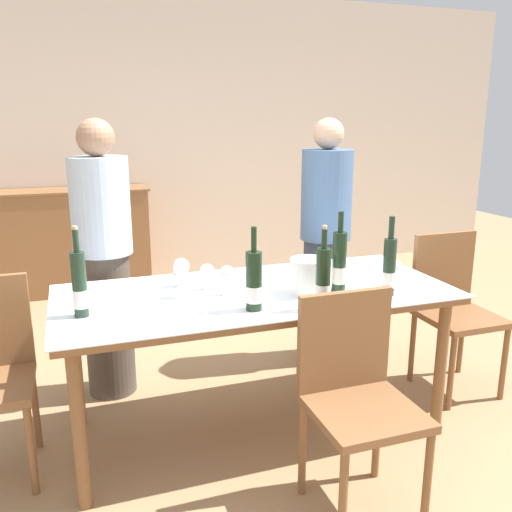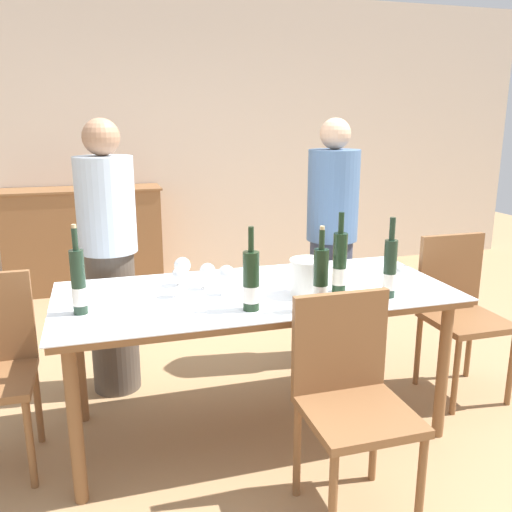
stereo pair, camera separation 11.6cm
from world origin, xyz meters
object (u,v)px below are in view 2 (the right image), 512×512
(chair_right_end, at_px, (459,304))
(person_guest_left, at_px, (331,244))
(dining_table, at_px, (256,304))
(wine_glass_2, at_px, (208,272))
(wine_bottle_1, at_px, (390,269))
(wine_bottle_2, at_px, (79,283))
(wine_bottle_4, at_px, (340,264))
(wine_glass_4, at_px, (182,266))
(wine_glass_3, at_px, (227,274))
(wine_bottle_0, at_px, (321,282))
(wine_glass_0, at_px, (397,271))
(wine_bottle_3, at_px, (251,282))
(chair_near_front, at_px, (350,389))
(person_host, at_px, (110,260))
(sideboard_cabinet, at_px, (85,239))
(ice_bucket, at_px, (309,276))
(wine_glass_1, at_px, (180,276))

(chair_right_end, relative_size, person_guest_left, 0.58)
(dining_table, bearing_deg, wine_glass_2, 156.85)
(wine_bottle_1, bearing_deg, wine_bottle_2, 172.73)
(dining_table, xyz_separation_m, wine_bottle_4, (0.39, -0.14, 0.22))
(wine_glass_2, bearing_deg, chair_right_end, -0.39)
(wine_glass_4, distance_m, chair_right_end, 1.65)
(wine_glass_3, bearing_deg, wine_bottle_4, -12.66)
(wine_bottle_0, distance_m, person_guest_left, 1.18)
(wine_bottle_4, distance_m, wine_glass_0, 0.29)
(wine_bottle_3, bearing_deg, wine_glass_2, 109.56)
(chair_near_front, bearing_deg, wine_glass_3, 118.79)
(wine_bottle_4, bearing_deg, person_host, 143.15)
(dining_table, bearing_deg, chair_right_end, 3.87)
(dining_table, bearing_deg, wine_bottle_1, -25.02)
(chair_right_end, bearing_deg, sideboard_cabinet, 128.39)
(wine_glass_4, relative_size, chair_right_end, 0.16)
(wine_bottle_4, bearing_deg, sideboard_cabinet, 113.25)
(sideboard_cabinet, xyz_separation_m, dining_table, (0.88, -2.81, 0.21))
(ice_bucket, height_order, wine_bottle_0, wine_bottle_0)
(person_guest_left, bearing_deg, wine_glass_4, -154.71)
(wine_bottle_3, bearing_deg, wine_glass_0, 4.47)
(wine_bottle_0, xyz_separation_m, wine_glass_3, (-0.35, 0.34, -0.03))
(wine_glass_1, xyz_separation_m, wine_glass_4, (0.04, 0.18, -0.00))
(wine_bottle_1, height_order, wine_glass_1, wine_bottle_1)
(wine_bottle_2, relative_size, wine_glass_0, 2.71)
(wine_glass_4, relative_size, person_host, 0.09)
(chair_right_end, bearing_deg, wine_bottle_0, -157.78)
(wine_bottle_4, bearing_deg, dining_table, 160.45)
(wine_glass_4, bearing_deg, ice_bucket, -29.86)
(chair_right_end, height_order, chair_near_front, chair_right_end)
(wine_bottle_2, height_order, wine_glass_1, wine_bottle_2)
(wine_glass_0, distance_m, person_host, 1.62)
(wine_glass_1, bearing_deg, person_host, 115.47)
(wine_bottle_0, bearing_deg, wine_glass_4, 134.04)
(wine_glass_2, bearing_deg, wine_glass_3, -57.59)
(wine_bottle_2, xyz_separation_m, wine_glass_3, (0.68, 0.08, -0.04))
(chair_right_end, height_order, person_guest_left, person_guest_left)
(sideboard_cabinet, distance_m, wine_glass_1, 2.86)
(dining_table, distance_m, wine_glass_2, 0.29)
(wine_glass_2, xyz_separation_m, wine_glass_4, (-0.11, 0.10, 0.01))
(wine_bottle_3, bearing_deg, wine_glass_3, 102.75)
(person_guest_left, bearing_deg, chair_near_front, -110.86)
(ice_bucket, height_order, wine_glass_2, ice_bucket)
(ice_bucket, relative_size, wine_glass_1, 1.28)
(wine_bottle_2, relative_size, wine_glass_2, 2.99)
(wine_bottle_1, xyz_separation_m, person_guest_left, (0.14, 0.97, -0.10))
(ice_bucket, height_order, wine_glass_3, ice_bucket)
(ice_bucket, bearing_deg, wine_bottle_1, -21.87)
(dining_table, relative_size, chair_near_front, 2.15)
(sideboard_cabinet, bearing_deg, wine_glass_4, -78.34)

